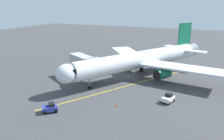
% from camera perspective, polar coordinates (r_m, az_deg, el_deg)
% --- Properties ---
extents(ground_plane, '(220.00, 220.00, 0.00)m').
position_cam_1_polar(ground_plane, '(52.16, 4.89, -1.55)').
color(ground_plane, '#424244').
extents(apron_lead_in_line, '(19.61, 35.10, 0.01)m').
position_cam_1_polar(apron_lead_in_line, '(46.62, 4.86, -3.78)').
color(apron_lead_in_line, yellow).
rests_on(apron_lead_in_line, ground).
extents(airplane, '(31.07, 36.86, 11.50)m').
position_cam_1_polar(airplane, '(51.09, 7.52, 2.65)').
color(airplane, silver).
rests_on(airplane, ground).
extents(jet_bridge, '(10.87, 7.58, 5.40)m').
position_cam_1_polar(jet_bridge, '(48.77, -6.59, 1.72)').
color(jet_bridge, '#B7B7BC').
rests_on(jet_bridge, ground).
extents(ground_crew_marshaller, '(0.42, 0.28, 1.71)m').
position_cam_1_polar(ground_crew_marshaller, '(49.19, -7.85, -1.70)').
color(ground_crew_marshaller, '#23232D').
rests_on(ground_crew_marshaller, ground).
extents(tug_near_nose, '(2.70, 2.67, 1.50)m').
position_cam_1_polar(tug_near_nose, '(36.30, -15.56, -9.32)').
color(tug_near_nose, '#2D3899').
rests_on(tug_near_nose, ground).
extents(tug_portside, '(2.09, 2.62, 1.50)m').
position_cam_1_polar(tug_portside, '(39.48, 14.16, -7.04)').
color(tug_portside, white).
rests_on(tug_portside, ground).
extents(safety_cone_nose_left, '(0.32, 0.32, 0.55)m').
position_cam_1_polar(safety_cone_nose_left, '(51.42, -12.75, -1.86)').
color(safety_cone_nose_left, '#F2590F').
rests_on(safety_cone_nose_left, ground).
extents(safety_cone_nose_right, '(0.32, 0.32, 0.55)m').
position_cam_1_polar(safety_cone_nose_right, '(53.11, -7.36, -0.99)').
color(safety_cone_nose_right, '#F2590F').
rests_on(safety_cone_nose_right, ground).
extents(safety_cone_wing_port, '(0.32, 0.32, 0.55)m').
position_cam_1_polar(safety_cone_wing_port, '(36.96, 1.21, -8.92)').
color(safety_cone_wing_port, '#F2590F').
rests_on(safety_cone_wing_port, ground).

